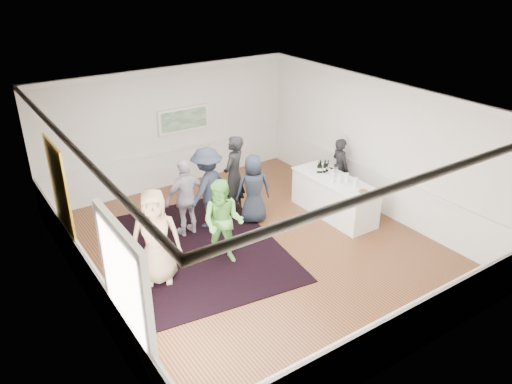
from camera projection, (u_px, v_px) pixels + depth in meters
floor at (255, 248)px, 10.73m from camera, size 8.00×8.00×0.00m
ceiling at (254, 103)px, 9.34m from camera, size 7.00×8.00×0.02m
wall_left at (80, 229)px, 8.28m from camera, size 0.02×8.00×3.20m
wall_right at (377, 146)px, 11.80m from camera, size 0.02×8.00×3.20m
wall_back at (170, 128)px, 13.03m from camera, size 7.00×0.02×3.20m
wall_front at (412, 277)px, 7.05m from camera, size 7.00×0.02×3.20m
wainscoting at (255, 228)px, 10.51m from camera, size 7.00×8.00×1.00m
mirror at (60, 189)px, 9.18m from camera, size 0.05×1.25×1.85m
doorway at (125, 295)px, 6.96m from camera, size 0.10×1.78×2.56m
landscape_painting at (184, 120)px, 13.11m from camera, size 1.44×0.06×0.66m
area_rug at (197, 248)px, 10.71m from camera, size 3.85×4.75×0.02m
serving_table at (334, 197)px, 11.93m from camera, size 0.87×2.29×0.93m
bartender at (340, 168)px, 12.66m from camera, size 0.46×0.63×1.59m
guest_tan at (156, 237)px, 9.28m from camera, size 1.10×0.93×1.92m
guest_green at (223, 222)px, 9.93m from camera, size 1.09×1.09×1.79m
guest_lilac at (186, 198)px, 10.92m from camera, size 1.06×0.49×1.77m
guest_dark_a at (207, 188)px, 11.23m from camera, size 1.42×1.18×1.91m
guest_dark_b at (234, 176)px, 11.76m from camera, size 0.86×0.79×1.98m
guest_navy at (253, 189)px, 11.49m from camera, size 0.94×0.78×1.65m
wine_bottles at (323, 166)px, 12.05m from camera, size 0.32×0.19×0.31m
juice_pitchers at (343, 179)px, 11.45m from camera, size 0.37×0.62×0.24m
ice_bucket at (333, 171)px, 11.89m from camera, size 0.26×0.26×0.25m
nut_bowl at (364, 192)px, 11.00m from camera, size 0.25×0.25×0.07m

